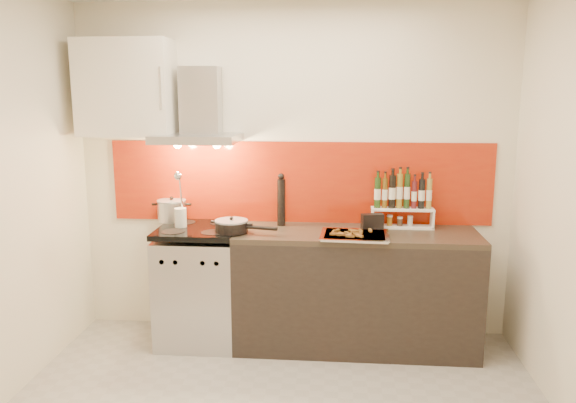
# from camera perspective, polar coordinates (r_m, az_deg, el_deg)

# --- Properties ---
(back_wall) EXTENTS (3.40, 0.02, 2.60)m
(back_wall) POSITION_cam_1_polar(r_m,az_deg,el_deg) (4.43, 0.50, 3.02)
(back_wall) COLOR silver
(back_wall) RESTS_ON ground
(backsplash) EXTENTS (3.00, 0.02, 0.64)m
(backsplash) POSITION_cam_1_polar(r_m,az_deg,el_deg) (4.43, 1.13, 1.96)
(backsplash) COLOR #A11A08
(backsplash) RESTS_ON back_wall
(range_stove) EXTENTS (0.60, 0.60, 0.91)m
(range_stove) POSITION_cam_1_polar(r_m,az_deg,el_deg) (4.45, -8.95, -8.48)
(range_stove) COLOR #B7B7BA
(range_stove) RESTS_ON ground
(counter) EXTENTS (1.80, 0.60, 0.90)m
(counter) POSITION_cam_1_polar(r_m,az_deg,el_deg) (4.33, 6.85, -8.85)
(counter) COLOR black
(counter) RESTS_ON ground
(range_hood) EXTENTS (0.62, 0.50, 0.61)m
(range_hood) POSITION_cam_1_polar(r_m,az_deg,el_deg) (4.34, -9.02, 8.59)
(range_hood) COLOR #B7B7BA
(range_hood) RESTS_ON back_wall
(upper_cabinet) EXTENTS (0.70, 0.35, 0.72)m
(upper_cabinet) POSITION_cam_1_polar(r_m,az_deg,el_deg) (4.49, -16.10, 11.02)
(upper_cabinet) COLOR silver
(upper_cabinet) RESTS_ON back_wall
(stock_pot) EXTENTS (0.23, 0.23, 0.20)m
(stock_pot) POSITION_cam_1_polar(r_m,az_deg,el_deg) (4.56, -11.72, -0.88)
(stock_pot) COLOR #B7B7BA
(stock_pot) RESTS_ON range_stove
(saute_pan) EXTENTS (0.47, 0.24, 0.11)m
(saute_pan) POSITION_cam_1_polar(r_m,az_deg,el_deg) (4.14, -5.66, -2.48)
(saute_pan) COLOR black
(saute_pan) RESTS_ON range_stove
(utensil_jar) EXTENTS (0.09, 0.14, 0.44)m
(utensil_jar) POSITION_cam_1_polar(r_m,az_deg,el_deg) (4.32, -10.90, -1.00)
(utensil_jar) COLOR silver
(utensil_jar) RESTS_ON range_stove
(pepper_mill) EXTENTS (0.06, 0.06, 0.41)m
(pepper_mill) POSITION_cam_1_polar(r_m,az_deg,el_deg) (4.33, -0.69, 0.12)
(pepper_mill) COLOR black
(pepper_mill) RESTS_ON counter
(step_shelf) EXTENTS (0.47, 0.13, 0.42)m
(step_shelf) POSITION_cam_1_polar(r_m,az_deg,el_deg) (4.34, 11.45, -0.16)
(step_shelf) COLOR white
(step_shelf) RESTS_ON counter
(caddy_box) EXTENTS (0.17, 0.11, 0.14)m
(caddy_box) POSITION_cam_1_polar(r_m,az_deg,el_deg) (4.23, 8.55, -2.18)
(caddy_box) COLOR black
(caddy_box) RESTS_ON counter
(baking_tray) EXTENTS (0.50, 0.40, 0.03)m
(baking_tray) POSITION_cam_1_polar(r_m,az_deg,el_deg) (4.04, 6.76, -3.40)
(baking_tray) COLOR silver
(baking_tray) RESTS_ON counter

